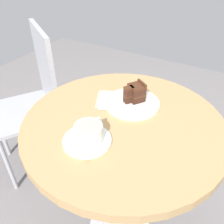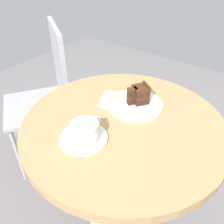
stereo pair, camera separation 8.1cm
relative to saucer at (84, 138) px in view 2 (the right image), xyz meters
The scene contains 9 objects.
cafe_table 0.21m from the saucer, 18.75° to the right, with size 0.72×0.72×0.75m.
saucer is the anchor object (origin of this frame).
coffee_cup 0.04m from the saucer, 58.12° to the right, with size 0.12×0.09×0.06m.
teaspoon 0.06m from the saucer, 123.78° to the right, with size 0.11×0.03×0.00m.
cake_plate 0.26m from the saucer, ahead, with size 0.21×0.21×0.01m.
cake_slice 0.28m from the saucer, ahead, with size 0.09×0.08×0.07m.
fork 0.21m from the saucer, 11.48° to the right, with size 0.10×0.10×0.00m.
napkin 0.25m from the saucer, 10.73° to the left, with size 0.18×0.17×0.00m.
cafe_chair 0.76m from the saucer, 60.71° to the left, with size 0.53×0.53×0.91m.
Camera 2 is at (-0.55, -0.36, 1.27)m, focal length 38.00 mm.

